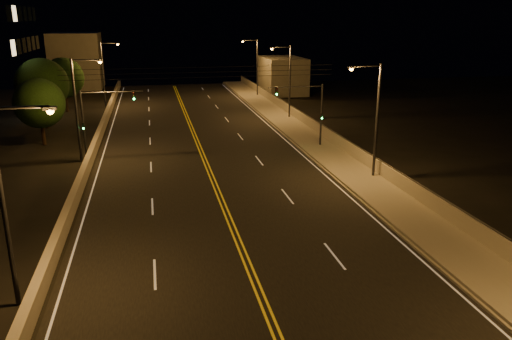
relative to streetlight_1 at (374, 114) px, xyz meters
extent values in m
cube|color=black|center=(-11.51, -1.86, -4.95)|extent=(18.00, 120.00, 0.02)
cube|color=gray|center=(-0.71, -1.86, -4.81)|extent=(3.60, 120.00, 0.30)
cube|color=gray|center=(-2.58, -1.86, -4.89)|extent=(0.14, 120.00, 0.15)
cube|color=#9E9684|center=(0.94, -1.86, -4.16)|extent=(0.30, 120.00, 1.00)
cube|color=#9E9684|center=(-20.91, -1.86, -4.48)|extent=(0.45, 120.00, 0.96)
cube|color=slate|center=(4.99, 44.43, -2.18)|extent=(6.00, 10.00, 5.58)
cube|color=slate|center=(-27.51, 56.85, -0.40)|extent=(8.00, 8.00, 9.14)
cylinder|color=black|center=(0.94, -1.86, -3.63)|extent=(0.06, 120.00, 0.06)
cube|color=silver|center=(-20.11, -1.86, -4.94)|extent=(0.12, 116.00, 0.00)
cube|color=silver|center=(-2.91, -1.86, -4.94)|extent=(0.12, 116.00, 0.00)
cube|color=gold|center=(-11.66, -1.86, -4.94)|extent=(0.12, 116.00, 0.00)
cube|color=gold|center=(-11.36, -1.86, -4.94)|extent=(0.12, 116.00, 0.00)
cube|color=silver|center=(-16.01, -11.36, -4.94)|extent=(0.12, 3.00, 0.00)
cube|color=silver|center=(-16.01, -2.36, -4.94)|extent=(0.12, 3.00, 0.00)
cube|color=silver|center=(-16.01, 6.64, -4.94)|extent=(0.12, 3.00, 0.00)
cube|color=silver|center=(-16.01, 15.64, -4.94)|extent=(0.12, 3.00, 0.00)
cube|color=silver|center=(-16.01, 24.64, -4.94)|extent=(0.12, 3.00, 0.00)
cube|color=silver|center=(-16.01, 33.64, -4.94)|extent=(0.12, 3.00, 0.00)
cube|color=silver|center=(-16.01, 42.64, -4.94)|extent=(0.12, 3.00, 0.00)
cube|color=silver|center=(-16.01, 51.64, -4.94)|extent=(0.12, 3.00, 0.00)
cube|color=silver|center=(-7.01, -11.36, -4.94)|extent=(0.12, 3.00, 0.00)
cube|color=silver|center=(-7.01, -2.36, -4.94)|extent=(0.12, 3.00, 0.00)
cube|color=silver|center=(-7.01, 6.64, -4.94)|extent=(0.12, 3.00, 0.00)
cube|color=silver|center=(-7.01, 15.64, -4.94)|extent=(0.12, 3.00, 0.00)
cube|color=silver|center=(-7.01, 24.64, -4.94)|extent=(0.12, 3.00, 0.00)
cube|color=silver|center=(-7.01, 33.64, -4.94)|extent=(0.12, 3.00, 0.00)
cube|color=silver|center=(-7.01, 42.64, -4.94)|extent=(0.12, 3.00, 0.00)
cube|color=silver|center=(-7.01, 51.64, -4.94)|extent=(0.12, 3.00, 0.00)
cylinder|color=#2D2D33|center=(0.29, 0.00, -0.70)|extent=(0.20, 0.20, 8.53)
cylinder|color=#2D2D33|center=(-0.81, 0.00, 3.42)|extent=(2.20, 0.12, 0.12)
cube|color=#2D2D33|center=(-1.91, 0.00, 3.35)|extent=(0.50, 0.25, 0.14)
sphere|color=#FF9E2D|center=(-1.91, 0.00, 3.25)|extent=(0.28, 0.28, 0.28)
cylinder|color=#2D2D33|center=(0.29, 23.37, -0.70)|extent=(0.20, 0.20, 8.53)
cylinder|color=#2D2D33|center=(-0.81, 23.37, 3.42)|extent=(2.20, 0.12, 0.12)
cube|color=#2D2D33|center=(-1.91, 23.37, 3.35)|extent=(0.50, 0.25, 0.14)
sphere|color=#FF9E2D|center=(-1.91, 23.37, 3.25)|extent=(0.28, 0.28, 0.28)
cylinder|color=#2D2D33|center=(0.29, 41.39, -0.70)|extent=(0.20, 0.20, 8.53)
cylinder|color=#2D2D33|center=(-0.81, 41.39, 3.42)|extent=(2.20, 0.12, 0.12)
cube|color=#2D2D33|center=(-1.91, 41.39, 3.35)|extent=(0.50, 0.25, 0.14)
sphere|color=#FF9E2D|center=(-1.91, 41.39, 3.25)|extent=(0.28, 0.28, 0.28)
cylinder|color=#2D2D33|center=(-21.71, -12.79, -0.70)|extent=(0.20, 0.20, 8.53)
cylinder|color=#2D2D33|center=(-20.61, -12.79, 3.42)|extent=(2.20, 0.12, 0.12)
cube|color=#2D2D33|center=(-19.51, -12.79, 3.35)|extent=(0.50, 0.25, 0.14)
sphere|color=#FF9E2D|center=(-19.51, -12.79, 3.25)|extent=(0.28, 0.28, 0.28)
cylinder|color=#2D2D33|center=(-21.71, 9.53, -0.70)|extent=(0.20, 0.20, 8.53)
cylinder|color=#2D2D33|center=(-20.61, 9.53, 3.42)|extent=(2.20, 0.12, 0.12)
cube|color=#2D2D33|center=(-19.51, 9.53, 3.35)|extent=(0.50, 0.25, 0.14)
sphere|color=#FF9E2D|center=(-19.51, 9.53, 3.25)|extent=(0.28, 0.28, 0.28)
cylinder|color=#2D2D33|center=(-21.71, 36.70, -0.70)|extent=(0.20, 0.20, 8.53)
cylinder|color=#2D2D33|center=(-20.61, 36.70, 3.42)|extent=(2.20, 0.12, 0.12)
cube|color=#2D2D33|center=(-19.51, 36.70, 3.35)|extent=(0.50, 0.25, 0.14)
sphere|color=#FF9E2D|center=(-19.51, 36.70, 3.25)|extent=(0.28, 0.28, 0.28)
cylinder|color=#2D2D33|center=(-0.51, 9.80, -2.01)|extent=(0.18, 0.18, 5.92)
cylinder|color=#2D2D33|center=(-3.01, 9.80, 0.75)|extent=(5.00, 0.10, 0.10)
cube|color=black|center=(-4.76, 9.80, 0.40)|extent=(0.28, 0.18, 0.80)
sphere|color=#19FF4C|center=(-4.76, 9.69, 0.15)|extent=(0.14, 0.14, 0.14)
cube|color=black|center=(-0.51, 9.65, -1.96)|extent=(0.22, 0.14, 0.55)
cylinder|color=#2D2D33|center=(-21.31, 9.80, -2.01)|extent=(0.18, 0.18, 5.92)
cylinder|color=#2D2D33|center=(-18.81, 9.80, 0.75)|extent=(5.00, 0.10, 0.10)
cube|color=black|center=(-17.06, 9.80, 0.40)|extent=(0.28, 0.18, 0.80)
sphere|color=#19FF4C|center=(-17.06, 9.69, 0.15)|extent=(0.14, 0.14, 0.14)
cube|color=black|center=(-21.31, 9.65, -1.96)|extent=(0.22, 0.14, 0.55)
cylinder|color=black|center=(-11.51, 7.64, 2.04)|extent=(22.00, 0.03, 0.03)
cylinder|color=black|center=(-11.51, 7.64, 2.44)|extent=(22.00, 0.03, 0.03)
cylinder|color=black|center=(-11.51, 7.64, 2.84)|extent=(22.00, 0.03, 0.03)
cylinder|color=black|center=(-25.85, 16.25, -3.86)|extent=(0.36, 0.36, 2.20)
sphere|color=black|center=(-25.85, 16.25, -0.99)|extent=(4.64, 4.64, 4.64)
cylinder|color=black|center=(-26.97, 24.16, -3.65)|extent=(0.36, 0.36, 2.63)
sphere|color=black|center=(-26.97, 24.16, -0.21)|extent=(5.56, 5.56, 5.56)
cylinder|color=black|center=(-26.30, 34.13, -3.77)|extent=(0.36, 0.36, 2.39)
sphere|color=black|center=(-26.30, 34.13, -0.65)|extent=(5.05, 5.05, 5.05)
camera|label=1|loc=(-15.68, -33.03, 6.71)|focal=35.00mm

